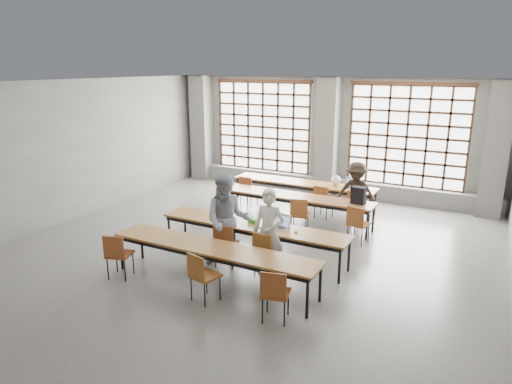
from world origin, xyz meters
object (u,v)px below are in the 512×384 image
at_px(plastic_bag, 336,181).
at_px(red_pouch, 119,252).
at_px(chair_back_right, 355,203).
at_px(chair_mid_centre, 299,212).
at_px(laptop_back, 352,185).
at_px(chair_back_mid, 323,199).
at_px(laptop_front, 281,224).
at_px(chair_mid_right, 357,221).
at_px(backpack, 359,195).
at_px(desk_row_a, 303,185).
at_px(green_box, 253,221).
at_px(chair_mid_left, 225,201).
at_px(desk_row_d, 213,250).
at_px(chair_near_left, 117,252).
at_px(desk_row_c, 253,227).
at_px(chair_near_mid, 201,272).
at_px(student_male, 269,232).
at_px(mouse, 296,231).
at_px(desk_row_b, 294,198).
at_px(chair_back_left, 248,188).
at_px(student_female, 227,220).
at_px(phone, 259,227).
at_px(student_back, 356,192).
at_px(chair_front_right, 265,249).
at_px(chair_near_right, 275,290).
at_px(chair_front_left, 225,241).

bearing_deg(plastic_bag, red_pouch, -112.21).
bearing_deg(chair_back_right, chair_mid_centre, -125.58).
distance_m(laptop_back, red_pouch, 6.31).
height_order(chair_back_mid, laptop_front, laptop_front).
bearing_deg(red_pouch, chair_mid_right, 46.52).
bearing_deg(chair_back_mid, laptop_front, -86.83).
distance_m(laptop_back, backpack, 1.47).
height_order(desk_row_a, laptop_front, laptop_front).
bearing_deg(green_box, chair_mid_left, 135.26).
bearing_deg(chair_mid_centre, plastic_bag, 83.90).
height_order(desk_row_d, chair_near_left, chair_near_left).
xyz_separation_m(desk_row_c, chair_near_mid, (0.10, -1.99, -0.13)).
bearing_deg(green_box, chair_near_left, -129.53).
height_order(student_male, mouse, student_male).
height_order(desk_row_b, chair_near_mid, chair_near_mid).
distance_m(chair_back_left, mouse, 4.10).
bearing_deg(desk_row_d, plastic_bag, 83.31).
xyz_separation_m(desk_row_b, student_female, (-0.18, -2.85, 0.26)).
distance_m(chair_mid_right, chair_near_left, 5.06).
bearing_deg(chair_mid_centre, mouse, -69.65).
bearing_deg(mouse, chair_mid_centre, 110.35).
xyz_separation_m(laptop_back, phone, (-0.77, -3.87, -0.05)).
bearing_deg(student_back, chair_back_left, 169.97).
relative_size(chair_front_right, chair_near_mid, 1.00).
distance_m(desk_row_d, chair_back_mid, 4.42).
bearing_deg(student_female, phone, 14.01).
relative_size(chair_back_left, laptop_front, 2.08).
xyz_separation_m(chair_near_mid, green_box, (-0.15, 2.07, 0.24)).
height_order(chair_back_right, mouse, chair_back_right).
bearing_deg(chair_back_mid, chair_front_right, -87.04).
distance_m(chair_back_left, laptop_front, 3.76).
bearing_deg(desk_row_b, backpack, 1.79).
height_order(student_male, plastic_bag, student_male).
height_order(chair_back_left, student_back, student_back).
height_order(chair_back_mid, student_back, student_back).
bearing_deg(chair_mid_centre, red_pouch, -119.79).
bearing_deg(red_pouch, chair_front_right, 28.45).
distance_m(chair_back_right, chair_mid_left, 3.22).
distance_m(laptop_back, mouse, 3.79).
bearing_deg(laptop_front, chair_front_right, -87.88).
bearing_deg(desk_row_c, chair_back_mid, 82.43).
xyz_separation_m(desk_row_c, mouse, (0.95, -0.02, 0.08)).
relative_size(desk_row_a, student_female, 2.17).
bearing_deg(chair_near_right, chair_front_right, 121.85).
xyz_separation_m(chair_back_right, chair_front_right, (-0.65, -3.66, 0.00)).
relative_size(desk_row_d, plastic_bag, 13.99).
bearing_deg(chair_back_right, student_female, -113.52).
distance_m(chair_front_left, chair_front_right, 0.87).
distance_m(desk_row_b, student_male, 2.95).
bearing_deg(chair_near_mid, student_female, 104.97).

